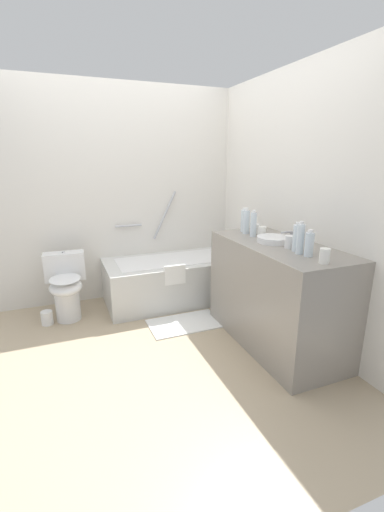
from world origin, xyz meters
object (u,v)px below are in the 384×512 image
object	(u,v)px
bathtub	(173,278)
water_bottle_4	(300,239)
sink_basin	(274,239)
sink_faucet	(290,236)
toilet	(66,285)
toilet_paper_roll	(47,318)
water_bottle_3	(297,238)
water_bottle_1	(246,222)
drinking_glass_2	(290,242)
bath_mat	(185,323)
water_bottle_0	(253,224)
water_bottle_2	(309,244)
drinking_glass_3	(256,229)
drinking_glass_0	(262,232)
water_bottle_5	(245,221)
drinking_glass_1	(325,256)

from	to	relation	value
bathtub	water_bottle_4	distance (m)	1.76
sink_basin	sink_faucet	size ratio (longest dim) A/B	1.84
bathtub	toilet	world-z (taller)	bathtub
toilet_paper_roll	water_bottle_4	bearing A→B (deg)	-37.51
water_bottle_3	toilet_paper_roll	distance (m)	2.47
water_bottle_1	water_bottle_3	distance (m)	0.69
drinking_glass_2	bath_mat	size ratio (longest dim) A/B	0.14
water_bottle_0	water_bottle_3	bearing A→B (deg)	-85.84
water_bottle_2	drinking_glass_2	xyz separation A→B (m)	(0.02, 0.24, -0.04)
water_bottle_1	drinking_glass_3	xyz separation A→B (m)	(0.09, -0.04, -0.07)
drinking_glass_2	drinking_glass_0	bearing A→B (deg)	88.42
toilet	toilet_paper_roll	xyz separation A→B (m)	(-0.21, -0.08, -0.28)
water_bottle_5	drinking_glass_3	distance (m)	0.15
bathtub	drinking_glass_0	bearing A→B (deg)	-61.14
drinking_glass_1	toilet_paper_roll	bearing A→B (deg)	137.80
water_bottle_4	water_bottle_5	size ratio (longest dim) A/B	1.05
drinking_glass_0	drinking_glass_2	size ratio (longest dim) A/B	0.97
toilet	water_bottle_5	world-z (taller)	water_bottle_5
drinking_glass_0	water_bottle_0	bearing A→B (deg)	135.97
bathtub	drinking_glass_0	size ratio (longest dim) A/B	15.49
bathtub	drinking_glass_1	bearing A→B (deg)	-74.99
water_bottle_0	water_bottle_3	xyz separation A→B (m)	(0.04, -0.56, -0.01)
sink_faucet	drinking_glass_1	world-z (taller)	drinking_glass_1
bathtub	water_bottle_2	xyz separation A→B (m)	(0.49, -1.60, 0.73)
water_bottle_4	drinking_glass_1	xyz separation A→B (m)	(0.00, -0.25, -0.06)
water_bottle_2	toilet	bearing A→B (deg)	136.40
water_bottle_0	water_bottle_4	distance (m)	0.63
drinking_glass_2	drinking_glass_3	distance (m)	0.56
bathtub	toilet	distance (m)	1.15
bath_mat	toilet_paper_roll	xyz separation A→B (m)	(-1.26, 0.50, 0.06)
water_bottle_4	water_bottle_0	bearing A→B (deg)	90.95
water_bottle_0	water_bottle_4	world-z (taller)	water_bottle_4
water_bottle_5	drinking_glass_1	bearing A→B (deg)	-91.27
drinking_glass_3	bathtub	bearing A→B (deg)	125.03
sink_faucet	water_bottle_1	bearing A→B (deg)	118.34
bathtub	bath_mat	bearing A→B (deg)	-98.38
sink_basin	bath_mat	world-z (taller)	sink_basin
drinking_glass_2	water_bottle_4	bearing A→B (deg)	-102.47
sink_faucet	drinking_glass_2	distance (m)	0.27
water_bottle_0	water_bottle_1	distance (m)	0.14
drinking_glass_2	toilet_paper_roll	bearing A→B (deg)	146.40
drinking_glass_3	water_bottle_2	bearing A→B (deg)	-94.52
sink_basin	water_bottle_4	world-z (taller)	water_bottle_4
sink_basin	drinking_glass_0	distance (m)	0.20
water_bottle_5	toilet_paper_roll	xyz separation A→B (m)	(-1.85, 0.56, -0.94)
water_bottle_4	bath_mat	size ratio (longest dim) A/B	0.35
drinking_glass_1	bath_mat	world-z (taller)	drinking_glass_1
bathtub	sink_basin	bearing A→B (deg)	-65.86
toilet_paper_roll	drinking_glass_2	bearing A→B (deg)	-33.60
water_bottle_0	drinking_glass_3	world-z (taller)	water_bottle_0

